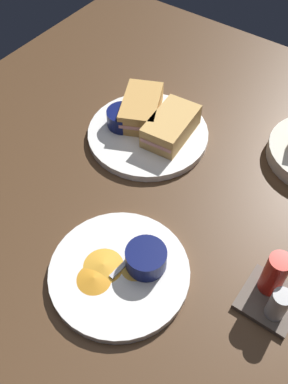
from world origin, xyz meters
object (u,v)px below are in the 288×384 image
(plate_sandwich_main, at_px, (148,134))
(ramekin_light_gravy, at_px, (146,258))
(ramekin_dark_sauce, at_px, (123,118))
(plate_chips_companion, at_px, (119,272))
(spoon_by_dark_ramekin, at_px, (147,128))
(spoon_by_gravy_ramekin, at_px, (139,249))
(condiment_caddy, at_px, (274,289))
(sandwich_half_near, at_px, (171,126))
(sandwich_half_far, at_px, (141,108))

(plate_sandwich_main, height_order, ramekin_light_gravy, ramekin_light_gravy)
(ramekin_dark_sauce, xyz_separation_m, ramekin_light_gravy, (0.25, 0.24, 0.00))
(plate_chips_companion, bearing_deg, spoon_by_dark_ramekin, -152.51)
(ramekin_dark_sauce, distance_m, spoon_by_gravy_ramekin, 0.32)
(plate_sandwich_main, xyz_separation_m, spoon_by_dark_ramekin, (-0.00, -0.00, 0.01))
(ramekin_light_gravy, relative_size, condiment_caddy, 0.72)
(spoon_by_gravy_ramekin, bearing_deg, condiment_caddy, 104.71)
(ramekin_dark_sauce, xyz_separation_m, spoon_by_dark_ramekin, (-0.02, 0.05, -0.02))
(spoon_by_gravy_ramekin, bearing_deg, plate_chips_companion, -5.10)
(spoon_by_dark_ramekin, bearing_deg, spoon_by_gravy_ramekin, 32.63)
(plate_sandwich_main, relative_size, condiment_caddy, 2.70)
(sandwich_half_near, bearing_deg, plate_chips_companion, 18.72)
(sandwich_half_near, height_order, spoon_by_dark_ramekin, sandwich_half_near)
(sandwich_half_far, height_order, condiment_caddy, condiment_caddy)
(sandwich_half_far, relative_size, condiment_caddy, 1.58)
(ramekin_light_gravy, relative_size, spoon_by_gravy_ramekin, 0.69)
(sandwich_half_far, xyz_separation_m, spoon_by_gravy_ramekin, (0.28, 0.20, -0.02))
(ramekin_light_gravy, distance_m, condiment_caddy, 0.21)
(plate_sandwich_main, distance_m, sandwich_half_far, 0.06)
(plate_sandwich_main, height_order, sandwich_half_far, sandwich_half_far)
(plate_chips_companion, bearing_deg, ramekin_dark_sauce, -143.68)
(ramekin_light_gravy, bearing_deg, sandwich_half_far, -142.88)
(plate_sandwich_main, distance_m, plate_chips_companion, 0.33)
(sandwich_half_near, height_order, spoon_by_gravy_ramekin, sandwich_half_near)
(sandwich_half_near, height_order, ramekin_light_gravy, sandwich_half_near)
(ramekin_light_gravy, xyz_separation_m, condiment_caddy, (-0.07, 0.19, -0.00))
(spoon_by_dark_ramekin, distance_m, spoon_by_gravy_ramekin, 0.30)
(sandwich_half_far, xyz_separation_m, condiment_caddy, (0.22, 0.41, -0.01))
(spoon_by_dark_ramekin, relative_size, ramekin_light_gravy, 1.44)
(sandwich_half_near, xyz_separation_m, spoon_by_dark_ramekin, (0.02, -0.05, -0.02))
(spoon_by_dark_ramekin, bearing_deg, ramekin_dark_sauce, -71.45)
(ramekin_light_gravy, height_order, condiment_caddy, condiment_caddy)
(sandwich_half_far, bearing_deg, sandwich_half_near, 83.07)
(sandwich_half_near, distance_m, condiment_caddy, 0.39)
(spoon_by_gravy_ramekin, bearing_deg, sandwich_half_near, -157.31)
(condiment_caddy, bearing_deg, plate_sandwich_main, -117.00)
(spoon_by_dark_ramekin, distance_m, plate_chips_companion, 0.34)
(ramekin_light_gravy, bearing_deg, plate_chips_companion, -39.81)
(spoon_by_dark_ramekin, height_order, plate_chips_companion, spoon_by_dark_ramekin)
(plate_sandwich_main, xyz_separation_m, ramekin_light_gravy, (0.26, 0.18, 0.03))
(plate_chips_companion, relative_size, condiment_caddy, 2.47)
(sandwich_half_far, height_order, spoon_by_gravy_ramekin, sandwich_half_far)
(sandwich_half_near, relative_size, plate_chips_companion, 0.59)
(plate_sandwich_main, height_order, spoon_by_gravy_ramekin, spoon_by_gravy_ramekin)
(plate_sandwich_main, bearing_deg, spoon_by_dark_ramekin, -127.76)
(plate_sandwich_main, xyz_separation_m, condiment_caddy, (0.19, 0.37, 0.03))
(sandwich_half_near, height_order, sandwich_half_far, same)
(spoon_by_dark_ramekin, distance_m, condiment_caddy, 0.43)
(plate_sandwich_main, xyz_separation_m, spoon_by_gravy_ramekin, (0.25, 0.16, 0.01))
(spoon_by_gravy_ramekin, bearing_deg, sandwich_half_far, -144.79)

